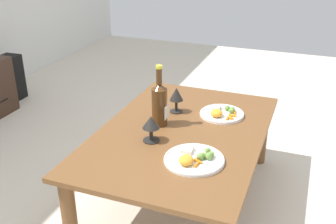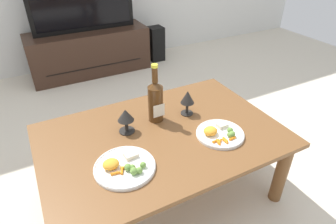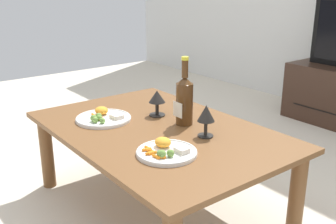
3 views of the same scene
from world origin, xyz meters
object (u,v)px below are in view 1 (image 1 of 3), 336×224
at_px(dining_table, 182,142).
at_px(dinner_plate_right, 222,113).
at_px(dinner_plate_left, 194,159).
at_px(goblet_right, 176,95).
at_px(floor_speaker, 11,77).
at_px(wine_bottle, 159,102).
at_px(goblet_left, 151,124).

xyz_separation_m(dining_table, dinner_plate_right, (0.26, -0.15, 0.08)).
height_order(dining_table, dinner_plate_left, dinner_plate_left).
bearing_deg(dining_table, dinner_plate_right, -29.96).
bearing_deg(goblet_right, floor_speaker, 69.94).
xyz_separation_m(dining_table, floor_speaker, (0.86, 1.87, -0.17)).
relative_size(goblet_right, dinner_plate_right, 0.59).
bearing_deg(goblet_right, dining_table, -153.18).
distance_m(floor_speaker, goblet_right, 1.91).
bearing_deg(dining_table, wine_bottle, 77.56).
xyz_separation_m(wine_bottle, dinner_plate_left, (-0.29, -0.29, -0.12)).
height_order(floor_speaker, wine_bottle, wine_bottle).
bearing_deg(dinner_plate_right, goblet_right, 99.80).
xyz_separation_m(goblet_left, dinner_plate_right, (0.41, -0.26, -0.08)).
bearing_deg(goblet_left, wine_bottle, 8.88).
height_order(dining_table, dinner_plate_right, dinner_plate_right).
distance_m(wine_bottle, dinner_plate_right, 0.38).
distance_m(wine_bottle, goblet_right, 0.19).
height_order(floor_speaker, goblet_left, goblet_left).
height_order(goblet_right, dinner_plate_left, goblet_right).
bearing_deg(wine_bottle, dining_table, -102.44).
height_order(dinner_plate_left, dinner_plate_right, same).
distance_m(floor_speaker, dinner_plate_right, 2.12).
height_order(floor_speaker, dinner_plate_left, dinner_plate_left).
bearing_deg(dinner_plate_right, dining_table, 150.04).
bearing_deg(floor_speaker, dinner_plate_right, -107.21).
xyz_separation_m(floor_speaker, dinner_plate_right, (-0.60, -2.02, 0.25)).
xyz_separation_m(goblet_right, dinner_plate_left, (-0.48, -0.26, -0.09)).
bearing_deg(goblet_left, dining_table, -35.15).
bearing_deg(wine_bottle, goblet_right, -8.88).
bearing_deg(wine_bottle, dinner_plate_right, -51.40).
height_order(goblet_left, dinner_plate_left, goblet_left).
relative_size(dining_table, goblet_left, 9.20).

